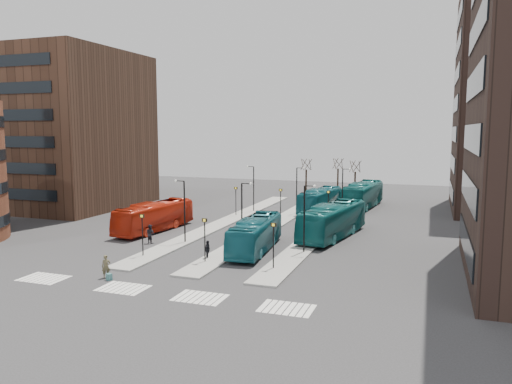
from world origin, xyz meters
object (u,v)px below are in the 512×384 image
(teal_bus_d, at_px, (363,195))
(commuter_a, at_px, (150,234))
(teal_bus_b, at_px, (320,200))
(commuter_c, at_px, (236,249))
(suitcase, at_px, (109,277))
(commuter_b, at_px, (208,250))
(teal_bus_c, at_px, (333,221))
(traveller, at_px, (106,266))
(red_bus, at_px, (155,217))
(teal_bus_a, at_px, (255,234))

(teal_bus_d, bearing_deg, commuter_a, -113.27)
(teal_bus_b, height_order, commuter_c, teal_bus_b)
(suitcase, height_order, commuter_b, commuter_b)
(commuter_a, bearing_deg, teal_bus_c, -132.00)
(traveller, relative_size, commuter_b, 1.05)
(red_bus, relative_size, teal_bus_a, 1.04)
(commuter_a, height_order, commuter_b, commuter_a)
(red_bus, bearing_deg, teal_bus_a, -13.82)
(traveller, bearing_deg, teal_bus_d, 36.96)
(teal_bus_a, height_order, teal_bus_d, teal_bus_d)
(teal_bus_c, distance_m, commuter_a, 18.57)
(suitcase, relative_size, commuter_c, 0.33)
(teal_bus_a, bearing_deg, commuter_c, -108.46)
(suitcase, relative_size, teal_bus_b, 0.04)
(teal_bus_b, bearing_deg, commuter_b, -90.85)
(suitcase, xyz_separation_m, commuter_b, (4.38, 7.88, 0.58))
(traveller, bearing_deg, commuter_a, 70.47)
(teal_bus_b, height_order, commuter_b, teal_bus_b)
(teal_bus_c, bearing_deg, teal_bus_d, 99.05)
(teal_bus_d, bearing_deg, teal_bus_a, -95.35)
(commuter_a, bearing_deg, teal_bus_b, -95.37)
(commuter_c, bearing_deg, suitcase, -39.54)
(teal_bus_a, height_order, teal_bus_b, teal_bus_b)
(teal_bus_b, relative_size, teal_bus_d, 0.86)
(red_bus, height_order, teal_bus_b, red_bus)
(teal_bus_a, distance_m, traveller, 14.09)
(suitcase, height_order, teal_bus_c, teal_bus_c)
(red_bus, relative_size, teal_bus_d, 0.88)
(suitcase, bearing_deg, teal_bus_d, 94.95)
(suitcase, distance_m, traveller, 0.95)
(teal_bus_b, xyz_separation_m, commuter_c, (-1.61, -26.84, -0.83))
(red_bus, bearing_deg, commuter_b, -34.64)
(teal_bus_a, height_order, commuter_b, teal_bus_a)
(suitcase, xyz_separation_m, teal_bus_b, (8.14, 36.01, 1.33))
(teal_bus_d, bearing_deg, commuter_b, -98.61)
(teal_bus_a, xyz_separation_m, teal_bus_c, (5.62, 8.11, 0.22))
(suitcase, distance_m, teal_bus_b, 36.94)
(red_bus, height_order, teal_bus_a, red_bus)
(teal_bus_c, distance_m, commuter_c, 12.80)
(teal_bus_d, height_order, commuter_a, teal_bus_d)
(teal_bus_d, xyz_separation_m, traveller, (-13.70, -40.84, -0.96))
(teal_bus_d, bearing_deg, teal_bus_b, -127.38)
(red_bus, height_order, teal_bus_d, teal_bus_d)
(commuter_b, bearing_deg, teal_bus_a, -38.64)
(red_bus, xyz_separation_m, commuter_a, (2.73, -5.37, -0.67))
(suitcase, bearing_deg, commuter_a, 129.60)
(traveller, bearing_deg, suitcase, -72.31)
(traveller, bearing_deg, commuter_b, 21.93)
(red_bus, distance_m, commuter_a, 6.06)
(teal_bus_a, distance_m, teal_bus_d, 29.72)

